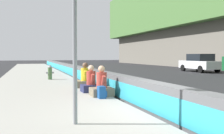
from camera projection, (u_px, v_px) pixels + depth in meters
ground_plane at (160, 116)px, 6.51m from camera, size 160.00×160.00×0.00m
sidewalk_strip at (54, 122)px, 5.68m from camera, size 80.00×4.40×0.14m
jersey_barrier at (160, 100)px, 6.49m from camera, size 76.00×0.45×0.85m
route_sign_post at (75, 23)px, 5.18m from camera, size 0.44×0.09×3.60m
fire_hydrant at (50, 72)px, 15.08m from camera, size 0.26×0.46×0.88m
seated_person_foreground at (102, 86)px, 8.94m from camera, size 0.68×0.77×1.06m
seated_person_middle at (91, 83)px, 9.95m from camera, size 0.67×0.76×1.04m
seated_person_rear at (85, 80)px, 11.34m from camera, size 0.81×0.90×1.10m
backpack at (102, 92)px, 8.44m from camera, size 0.32×0.28×0.40m
parked_car_fourth at (200, 63)px, 24.22m from camera, size 4.57×2.09×1.71m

